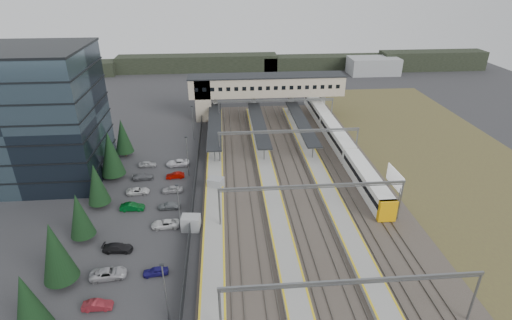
{
  "coord_description": "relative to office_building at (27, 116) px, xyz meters",
  "views": [
    {
      "loc": [
        -0.83,
        -58.75,
        36.53
      ],
      "look_at": [
        4.79,
        7.49,
        4.0
      ],
      "focal_mm": 28.0,
      "sensor_mm": 36.0,
      "label": 1
    }
  ],
  "objects": [
    {
      "name": "treeline_far",
      "position": [
        59.81,
        80.28,
        -9.24
      ],
      "size": [
        170.0,
        19.0,
        7.0
      ],
      "color": "black",
      "rests_on": "ground"
    },
    {
      "name": "scrub_east",
      "position": [
        81.0,
        -7.0,
        -12.16
      ],
      "size": [
        34.0,
        120.0,
        0.06
      ],
      "color": "brown",
      "rests_on": "ground"
    },
    {
      "name": "billboard",
      "position": [
        63.97,
        -13.11,
        -8.67
      ],
      "size": [
        0.39,
        6.13,
        5.23
      ],
      "color": "slate",
      "rests_on": "ground"
    },
    {
      "name": "canopies",
      "position": [
        43.0,
        15.0,
        -8.27
      ],
      "size": [
        23.1,
        30.0,
        3.28
      ],
      "color": "black",
      "rests_on": "ground"
    },
    {
      "name": "rail_corridor",
      "position": [
        45.34,
        -7.0,
        -11.9
      ],
      "size": [
        34.0,
        90.0,
        0.92
      ],
      "color": "#3D372F",
      "rests_on": "ground"
    },
    {
      "name": "ground",
      "position": [
        36.0,
        -12.0,
        -12.19
      ],
      "size": [
        220.0,
        220.0,
        0.0
      ],
      "primitive_type": "plane",
      "color": "#2B2B2D",
      "rests_on": "ground"
    },
    {
      "name": "relay_cabin_near",
      "position": [
        29.53,
        -19.68,
        -11.03
      ],
      "size": [
        3.01,
        2.36,
        2.33
      ],
      "color": "gray",
      "rests_on": "ground"
    },
    {
      "name": "train",
      "position": [
        60.0,
        9.1,
        -10.13
      ],
      "size": [
        2.88,
        60.09,
        3.62
      ],
      "color": "white",
      "rests_on": "ground"
    },
    {
      "name": "relay_cabin_far",
      "position": [
        33.25,
        -8.0,
        -11.01
      ],
      "size": [
        3.17,
        2.93,
        2.36
      ],
      "color": "gray",
      "rests_on": "ground"
    },
    {
      "name": "footbridge",
      "position": [
        43.7,
        30.0,
        -4.26
      ],
      "size": [
        40.4,
        6.4,
        11.2
      ],
      "color": "tan",
      "rests_on": "ground"
    },
    {
      "name": "car_park",
      "position": [
        22.4,
        -17.35,
        -11.59
      ],
      "size": [
        10.8,
        44.82,
        1.3
      ],
      "color": "silver",
      "rests_on": "ground"
    },
    {
      "name": "lampposts",
      "position": [
        28.0,
        -10.75,
        -7.86
      ],
      "size": [
        0.5,
        53.25,
        8.07
      ],
      "color": "slate",
      "rests_on": "ground"
    },
    {
      "name": "office_building",
      "position": [
        0.0,
        0.0,
        0.0
      ],
      "size": [
        24.3,
        18.3,
        24.3
      ],
      "color": "#394D59",
      "rests_on": "ground"
    },
    {
      "name": "conifer_row",
      "position": [
        14.0,
        -15.86,
        -7.36
      ],
      "size": [
        4.42,
        49.82,
        9.5
      ],
      "color": "black",
      "rests_on": "ground"
    },
    {
      "name": "gantries",
      "position": [
        48.0,
        -9.0,
        -6.2
      ],
      "size": [
        28.4,
        62.28,
        7.17
      ],
      "color": "slate",
      "rests_on": "ground"
    },
    {
      "name": "fence",
      "position": [
        29.5,
        -7.0,
        -11.19
      ],
      "size": [
        0.08,
        90.0,
        2.0
      ],
      "color": "#26282B",
      "rests_on": "ground"
    }
  ]
}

